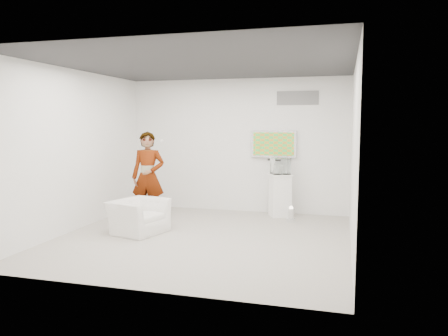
# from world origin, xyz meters

# --- Properties ---
(room) EXTENTS (5.01, 5.01, 3.00)m
(room) POSITION_xyz_m (0.00, 0.00, 1.50)
(room) COLOR #A8A39A
(room) RESTS_ON ground
(tv) EXTENTS (1.00, 0.08, 0.60)m
(tv) POSITION_xyz_m (0.85, 2.45, 1.55)
(tv) COLOR silver
(tv) RESTS_ON room
(logo_decal) EXTENTS (0.90, 0.02, 0.30)m
(logo_decal) POSITION_xyz_m (1.35, 2.49, 2.55)
(logo_decal) COLOR slate
(logo_decal) RESTS_ON room
(person) EXTENTS (0.73, 0.54, 1.84)m
(person) POSITION_xyz_m (-1.47, 0.93, 0.92)
(person) COLOR white
(person) RESTS_ON room
(armchair) EXTENTS (1.05, 1.13, 0.61)m
(armchair) POSITION_xyz_m (-1.26, 0.04, 0.31)
(armchair) COLOR white
(armchair) RESTS_ON room
(pedestal) EXTENTS (0.59, 0.59, 0.92)m
(pedestal) POSITION_xyz_m (1.04, 2.15, 0.46)
(pedestal) COLOR white
(pedestal) RESTS_ON room
(floor_uplight) EXTENTS (0.26, 0.26, 0.31)m
(floor_uplight) POSITION_xyz_m (1.34, 1.68, 0.15)
(floor_uplight) COLOR white
(floor_uplight) RESTS_ON room
(vitrine) EXTENTS (0.47, 0.47, 0.35)m
(vitrine) POSITION_xyz_m (1.04, 2.15, 1.09)
(vitrine) COLOR white
(vitrine) RESTS_ON pedestal
(console) EXTENTS (0.12, 0.14, 0.20)m
(console) POSITION_xyz_m (1.04, 2.15, 1.02)
(console) COLOR white
(console) RESTS_ON pedestal
(wii_remote) EXTENTS (0.06, 0.14, 0.03)m
(wii_remote) POSITION_xyz_m (-1.25, 1.11, 1.66)
(wii_remote) COLOR white
(wii_remote) RESTS_ON person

